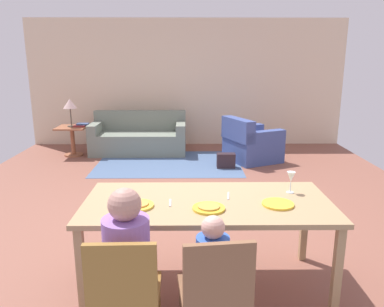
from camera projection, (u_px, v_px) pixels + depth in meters
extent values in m
cube|color=brown|center=(186.00, 195.00, 5.35)|extent=(6.81, 6.51, 0.02)
cube|color=beige|center=(187.00, 83.00, 8.22)|extent=(6.81, 0.10, 2.70)
cube|color=tan|center=(207.00, 203.00, 3.05)|extent=(1.99, 0.93, 0.04)
cube|color=tan|center=(81.00, 273.00, 2.75)|extent=(0.06, 0.06, 0.72)
cube|color=tan|center=(337.00, 272.00, 2.76)|extent=(0.06, 0.06, 0.72)
cube|color=tan|center=(105.00, 225.00, 3.53)|extent=(0.06, 0.06, 0.72)
cube|color=tan|center=(304.00, 224.00, 3.55)|extent=(0.06, 0.06, 0.72)
cylinder|color=yellow|center=(138.00, 205.00, 2.92)|extent=(0.25, 0.25, 0.02)
cylinder|color=gold|center=(138.00, 204.00, 2.92)|extent=(0.17, 0.17, 0.01)
cylinder|color=gold|center=(209.00, 208.00, 2.87)|extent=(0.25, 0.25, 0.02)
cylinder|color=gold|center=(209.00, 206.00, 2.87)|extent=(0.17, 0.17, 0.01)
cylinder|color=yellow|center=(278.00, 204.00, 2.95)|extent=(0.25, 0.25, 0.02)
cylinder|color=silver|center=(290.00, 192.00, 3.23)|extent=(0.06, 0.06, 0.01)
cylinder|color=silver|center=(290.00, 187.00, 3.22)|extent=(0.01, 0.01, 0.09)
cone|color=silver|center=(291.00, 177.00, 3.20)|extent=(0.07, 0.07, 0.09)
cube|color=silver|center=(170.00, 203.00, 3.00)|extent=(0.02, 0.15, 0.01)
cube|color=silver|center=(228.00, 196.00, 3.15)|extent=(0.03, 0.17, 0.01)
cube|color=olive|center=(127.00, 292.00, 2.40)|extent=(0.43, 0.43, 0.04)
cube|color=olive|center=(121.00, 277.00, 2.16)|extent=(0.42, 0.05, 0.42)
cube|color=olive|center=(158.00, 305.00, 2.64)|extent=(0.04, 0.04, 0.41)
cube|color=olive|center=(106.00, 306.00, 2.63)|extent=(0.04, 0.04, 0.41)
cube|color=#3E2F3F|center=(131.00, 306.00, 2.59)|extent=(0.27, 0.35, 0.45)
cylinder|color=#966AC2|center=(127.00, 252.00, 2.40)|extent=(0.30, 0.30, 0.46)
sphere|color=tan|center=(125.00, 205.00, 2.32)|extent=(0.21, 0.21, 0.21)
cube|color=brown|center=(213.00, 292.00, 2.41)|extent=(0.46, 0.46, 0.04)
cube|color=brown|center=(219.00, 276.00, 2.17)|extent=(0.42, 0.09, 0.42)
cube|color=brown|center=(233.00, 303.00, 2.66)|extent=(0.04, 0.04, 0.41)
cube|color=brown|center=(182.00, 307.00, 2.62)|extent=(0.04, 0.04, 0.41)
cylinder|color=blue|center=(213.00, 261.00, 2.42)|extent=(0.22, 0.22, 0.33)
sphere|color=beige|center=(213.00, 227.00, 2.36)|extent=(0.15, 0.15, 0.15)
cube|color=#475E82|center=(169.00, 163.00, 6.94)|extent=(2.60, 1.80, 0.01)
cube|color=slate|center=(139.00, 143.00, 7.65)|extent=(1.89, 0.84, 0.42)
cube|color=slate|center=(140.00, 120.00, 7.88)|extent=(1.89, 0.20, 0.40)
cube|color=slate|center=(96.00, 128.00, 7.57)|extent=(0.18, 0.84, 0.20)
cube|color=slate|center=(181.00, 128.00, 7.59)|extent=(0.18, 0.84, 0.20)
cube|color=#3D4E8E|center=(253.00, 149.00, 7.09)|extent=(1.12, 1.12, 0.42)
cube|color=#3D4E8E|center=(238.00, 129.00, 6.85)|extent=(0.54, 0.86, 0.40)
cube|color=#3D4E8E|center=(264.00, 137.00, 6.72)|extent=(0.84, 0.51, 0.20)
cube|color=#3D4E8E|center=(243.00, 130.00, 7.31)|extent=(0.84, 0.51, 0.20)
cube|color=#955538|center=(72.00, 127.00, 7.36)|extent=(0.56, 0.56, 0.03)
cylinder|color=#955538|center=(73.00, 142.00, 7.43)|extent=(0.08, 0.08, 0.55)
cylinder|color=#955538|center=(74.00, 155.00, 7.50)|extent=(0.36, 0.36, 0.03)
cylinder|color=brown|center=(72.00, 126.00, 7.35)|extent=(0.16, 0.16, 0.02)
cylinder|color=brown|center=(71.00, 117.00, 7.31)|extent=(0.02, 0.02, 0.34)
cone|color=#CBA59E|center=(70.00, 104.00, 7.25)|extent=(0.26, 0.26, 0.18)
cube|color=maroon|center=(80.00, 126.00, 7.36)|extent=(0.22, 0.16, 0.03)
cube|color=#384D79|center=(83.00, 124.00, 7.40)|extent=(0.22, 0.16, 0.03)
cube|color=#2D1F23|center=(226.00, 161.00, 6.62)|extent=(0.32, 0.16, 0.26)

